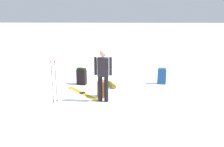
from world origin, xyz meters
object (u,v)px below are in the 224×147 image
ski_pair_near (83,93)px  sleeping_mat_rolled (112,85)px  backpack_large_dark (82,76)px  backpack_bright (162,76)px  skier_standing (103,73)px  backpack_small_spare (102,89)px  ski_poles_planted_near (54,80)px

ski_pair_near → sleeping_mat_rolled: size_ratio=2.73×
backpack_large_dark → backpack_bright: bearing=-177.2°
skier_standing → ski_pair_near: (0.78, -0.71, -0.94)m
backpack_large_dark → backpack_bright: (-3.18, -0.16, -0.01)m
backpack_bright → sleeping_mat_rolled: bearing=13.4°
backpack_bright → backpack_small_spare: size_ratio=1.12×
backpack_bright → sleeping_mat_rolled: 2.05m
ski_poles_planted_near → sleeping_mat_rolled: (-1.78, -1.61, -0.67)m
ski_pair_near → sleeping_mat_rolled: bearing=-143.6°
skier_standing → sleeping_mat_rolled: (-0.24, -1.47, -0.86)m
ski_pair_near → backpack_small_spare: backpack_small_spare is taller
ski_pair_near → backpack_small_spare: (-0.70, 0.31, 0.27)m
backpack_bright → ski_pair_near: bearing=22.2°
backpack_large_dark → ski_poles_planted_near: 2.05m
ski_poles_planted_near → sleeping_mat_rolled: size_ratio=2.49×
ski_pair_near → skier_standing: bearing=137.6°
backpack_small_spare → sleeping_mat_rolled: bearing=-106.9°
ski_pair_near → backpack_large_dark: 1.13m
backpack_small_spare → sleeping_mat_rolled: size_ratio=1.05×
sleeping_mat_rolled → backpack_bright: bearing=-166.6°
ski_pair_near → ski_poles_planted_near: (0.76, 0.85, 0.75)m
backpack_large_dark → backpack_small_spare: size_ratio=1.16×
ski_pair_near → backpack_small_spare: size_ratio=2.60×
skier_standing → ski_pair_near: size_ratio=1.13×
ski_poles_planted_near → backpack_small_spare: bearing=-159.5°
skier_standing → backpack_bright: size_ratio=2.62×
backpack_small_spare → ski_poles_planted_near: 1.63m
skier_standing → backpack_small_spare: size_ratio=2.94×
skier_standing → backpack_large_dark: 2.12m
ski_poles_planted_near → sleeping_mat_rolled: ski_poles_planted_near is taller
skier_standing → backpack_bright: 3.02m
skier_standing → backpack_large_dark: skier_standing is taller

